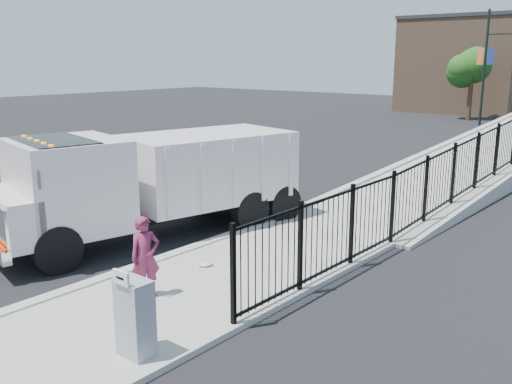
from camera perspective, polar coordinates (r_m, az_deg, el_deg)
The scene contains 13 objects.
ground at distance 14.01m, azimuth -7.62°, elevation -6.43°, with size 120.00×120.00×0.00m, color black.
sidewalk at distance 11.42m, azimuth -8.43°, elevation -10.83°, with size 3.55×12.00×0.12m, color #9E998E.
curb at distance 12.81m, azimuth -14.27°, elevation -8.28°, with size 0.30×12.00×0.16m, color #ADAAA3.
ramp at distance 26.44m, azimuth 22.28°, elevation 2.02°, with size 3.95×24.00×1.70m, color #9E998E.
iron_fence at distance 22.11m, azimuth 22.79°, elevation 2.33°, with size 0.10×28.00×1.80m, color black.
truck at distance 15.30m, azimuth -10.77°, elevation 1.40°, with size 4.38×8.74×2.86m.
worker at distance 11.33m, azimuth -11.02°, elevation -6.40°, with size 0.59×0.39×1.62m, color maroon.
utility_cabinet at distance 9.28m, azimuth -12.00°, elevation -12.23°, with size 0.55×0.40×1.25m, color gray.
arrow_sign at distance 8.87m, azimuth -13.35°, elevation -8.36°, with size 0.35×0.04×0.22m, color white.
debris at distance 13.03m, azimuth -5.11°, elevation -7.15°, with size 0.34×0.34×0.08m, color silver.
light_pole_0 at distance 43.94m, azimuth 22.30°, elevation 11.85°, with size 3.77×0.22×8.00m.
tree_0 at distance 47.25m, azimuth 20.82°, elevation 11.50°, with size 2.75×2.75×5.38m.
building at distance 56.11m, azimuth 20.64°, elevation 11.70°, with size 10.00×10.00×8.00m, color #8C664C.
Camera 1 is at (9.78, -8.87, 4.69)m, focal length 40.00 mm.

